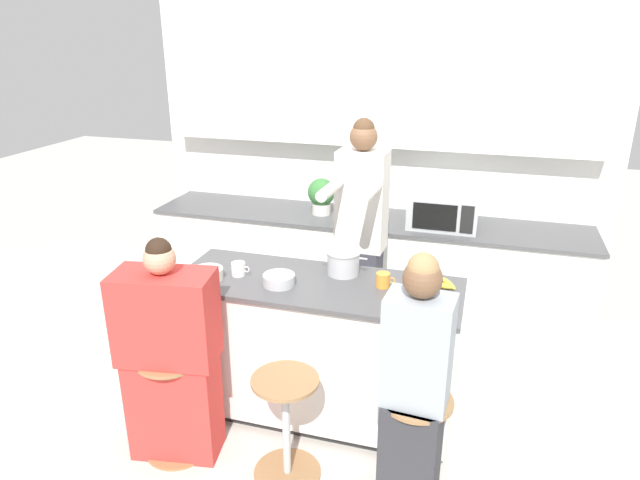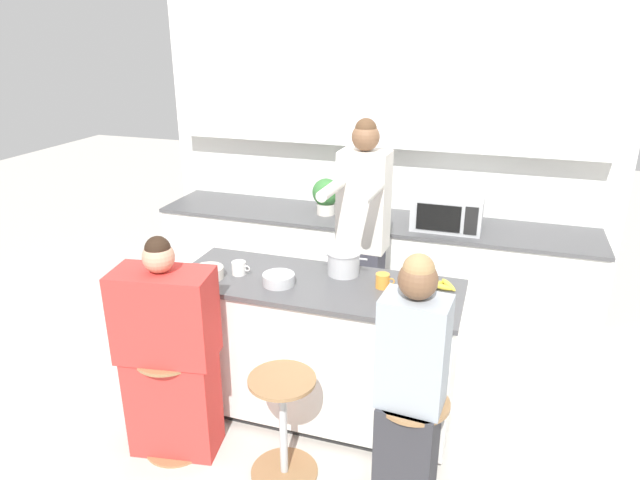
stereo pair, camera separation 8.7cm
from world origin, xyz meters
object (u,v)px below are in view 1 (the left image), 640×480
at_px(person_seated_near, 414,396).
at_px(juice_carton, 414,293).
at_px(bar_stool_center, 286,424).
at_px(banana_bunch, 443,284).
at_px(person_cooking, 360,251).
at_px(microwave, 443,210).
at_px(bar_stool_rightmost, 414,445).
at_px(fruit_bowl, 279,280).
at_px(potted_plant, 321,195).
at_px(kitchen_island, 317,349).
at_px(cooking_pot, 343,262).
at_px(coffee_cup_far, 239,269).
at_px(coffee_cup_near, 383,280).
at_px(person_wrapped_blanket, 170,359).
at_px(bar_stool_leftmost, 174,401).

xyz_separation_m(person_seated_near, juice_carton, (-0.08, 0.40, 0.36)).
height_order(bar_stool_center, banana_bunch, banana_bunch).
distance_m(bar_stool_center, person_cooking, 1.30).
bearing_deg(microwave, bar_stool_rightmost, -87.82).
relative_size(person_seated_near, fruit_bowl, 7.43).
xyz_separation_m(person_seated_near, potted_plant, (-1.06, 1.96, 0.40)).
height_order(kitchen_island, juice_carton, juice_carton).
xyz_separation_m(fruit_bowl, juice_carton, (0.81, -0.08, 0.06)).
distance_m(bar_stool_center, cooking_pot, 1.01).
bearing_deg(kitchen_island, coffee_cup_far, -176.22).
bearing_deg(bar_stool_rightmost, bar_stool_center, -177.59).
bearing_deg(potted_plant, bar_stool_center, -79.07).
xyz_separation_m(cooking_pot, juice_carton, (0.48, -0.35, 0.02)).
height_order(bar_stool_rightmost, person_cooking, person_cooking).
bearing_deg(coffee_cup_near, coffee_cup_far, -174.33).
relative_size(banana_bunch, juice_carton, 0.87).
bearing_deg(person_wrapped_blanket, bar_stool_leftmost, -167.22).
bearing_deg(coffee_cup_far, fruit_bowl, -12.00).
bearing_deg(kitchen_island, juice_carton, -16.27).
bearing_deg(bar_stool_center, banana_bunch, 44.84).
xyz_separation_m(person_seated_near, cooking_pot, (-0.56, 0.75, 0.34)).
bearing_deg(juice_carton, bar_stool_rightmost, -76.18).
bearing_deg(bar_stool_center, coffee_cup_far, 132.03).
height_order(bar_stool_leftmost, person_wrapped_blanket, person_wrapped_blanket).
bearing_deg(person_cooking, person_wrapped_blanket, -122.99).
distance_m(bar_stool_leftmost, person_wrapped_blanket, 0.29).
relative_size(person_cooking, person_seated_near, 1.29).
distance_m(kitchen_island, cooking_pot, 0.57).
distance_m(kitchen_island, banana_bunch, 0.89).
bearing_deg(coffee_cup_near, bar_stool_rightmost, -63.69).
distance_m(bar_stool_leftmost, banana_bunch, 1.71).
bearing_deg(bar_stool_leftmost, fruit_bowl, 45.03).
height_order(person_wrapped_blanket, coffee_cup_near, person_wrapped_blanket).
bearing_deg(person_cooking, bar_stool_leftmost, -123.12).
xyz_separation_m(kitchen_island, bar_stool_rightmost, (0.69, -0.55, -0.13)).
xyz_separation_m(kitchen_island, bar_stool_center, (0.00, -0.58, -0.13)).
relative_size(fruit_bowl, coffee_cup_near, 1.67).
distance_m(kitchen_island, microwave, 1.58).
bearing_deg(juice_carton, bar_stool_center, -145.75).
xyz_separation_m(person_seated_near, microwave, (-0.06, 1.92, 0.37)).
height_order(coffee_cup_far, microwave, microwave).
relative_size(person_cooking, cooking_pot, 6.14).
distance_m(coffee_cup_near, coffee_cup_far, 0.89).
xyz_separation_m(bar_stool_rightmost, microwave, (-0.07, 1.89, 0.69)).
bearing_deg(juice_carton, microwave, 89.20).
height_order(coffee_cup_near, microwave, microwave).
bearing_deg(person_seated_near, bar_stool_center, -175.15).
height_order(bar_stool_center, fruit_bowl, fruit_bowl).
distance_m(banana_bunch, microwave, 1.20).
distance_m(person_seated_near, juice_carton, 0.55).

